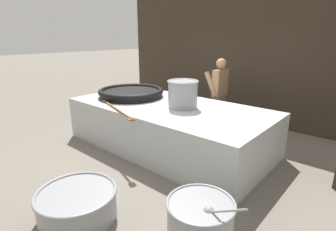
{
  "coord_description": "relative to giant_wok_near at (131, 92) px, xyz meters",
  "views": [
    {
      "loc": [
        3.23,
        -3.71,
        2.16
      ],
      "look_at": [
        0.0,
        0.0,
        0.64
      ],
      "focal_mm": 28.0,
      "sensor_mm": 36.0,
      "label": 1
    }
  ],
  "objects": [
    {
      "name": "giant_wok_near",
      "position": [
        0.0,
        0.0,
        0.0
      ],
      "size": [
        1.42,
        1.42,
        0.18
      ],
      "color": "black",
      "rests_on": "hearth_platform"
    },
    {
      "name": "prep_bowl_meat",
      "position": [
        1.68,
        -2.38,
        -0.75
      ],
      "size": [
        0.98,
        0.98,
        0.36
      ],
      "color": "gray",
      "rests_on": "ground_plane"
    },
    {
      "name": "ground_plane",
      "position": [
        1.08,
        -0.01,
        -0.95
      ],
      "size": [
        60.0,
        60.0,
        0.0
      ],
      "primitive_type": "plane",
      "color": "slate"
    },
    {
      "name": "back_wall",
      "position": [
        1.08,
        2.64,
        0.96
      ],
      "size": [
        7.05,
        0.24,
        3.81
      ],
      "primitive_type": "cube",
      "color": "#382D23",
      "rests_on": "ground_plane"
    },
    {
      "name": "hearth_platform",
      "position": [
        1.08,
        -0.01,
        -0.52
      ],
      "size": [
        3.95,
        1.95,
        0.86
      ],
      "color": "#B2B7B7",
      "rests_on": "ground_plane"
    },
    {
      "name": "stirring_paddle",
      "position": [
        0.65,
        -0.91,
        -0.07
      ],
      "size": [
        1.47,
        0.54,
        0.04
      ],
      "rotation": [
        0.0,
        0.0,
        -0.32
      ],
      "color": "brown",
      "rests_on": "hearth_platform"
    },
    {
      "name": "prep_bowl_vegetables",
      "position": [
        2.99,
        -1.66,
        -0.71
      ],
      "size": [
        0.97,
        0.77,
        0.73
      ],
      "color": "gray",
      "rests_on": "ground_plane"
    },
    {
      "name": "stock_pot",
      "position": [
        1.4,
        0.04,
        0.17
      ],
      "size": [
        0.58,
        0.58,
        0.51
      ],
      "color": "gray",
      "rests_on": "hearth_platform"
    },
    {
      "name": "cook",
      "position": [
        1.35,
        1.46,
        -0.05
      ],
      "size": [
        0.4,
        0.62,
        1.67
      ],
      "rotation": [
        0.0,
        0.0,
        3.21
      ],
      "color": "#9E7551",
      "rests_on": "ground_plane"
    }
  ]
}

